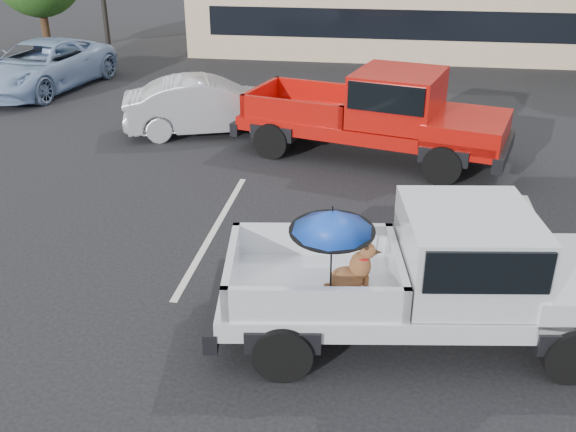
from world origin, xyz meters
name	(u,v)px	position (x,y,z in m)	size (l,w,h in m)	color
ground	(373,301)	(0.00, 0.00, 0.00)	(90.00, 90.00, 0.00)	black
stripe_left	(215,229)	(-3.00, 2.00, 0.00)	(0.12, 5.00, 0.01)	silver
stripe_right	(550,252)	(3.00, 2.00, 0.00)	(0.12, 5.00, 0.01)	silver
silver_pickup	(447,270)	(0.93, -0.74, 1.05)	(5.91, 2.73, 2.06)	black
red_pickup	(389,112)	(0.10, 6.33, 1.15)	(6.76, 3.81, 2.11)	black
silver_sedan	(209,105)	(-4.59, 7.69, 0.73)	(1.54, 4.43, 1.46)	#ADAFB5
blue_suv	(41,66)	(-11.21, 11.29, 0.79)	(2.61, 5.66, 1.57)	#88A2CA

